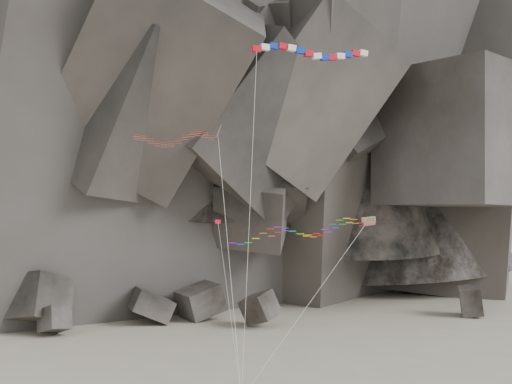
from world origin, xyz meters
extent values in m
cube|color=#47423F|center=(37.61, 31.61, 1.97)|extent=(5.09, 5.18, 4.62)
cube|color=#47423F|center=(-1.72, 37.63, 1.95)|extent=(7.59, 7.20, 5.29)
cube|color=#47423F|center=(-21.13, 30.16, 1.47)|extent=(4.54, 5.17, 4.19)
cube|color=#47423F|center=(-8.76, 35.70, 1.55)|extent=(6.74, 5.81, 5.09)
cube|color=#47423F|center=(-23.76, 34.12, 2.93)|extent=(9.62, 10.49, 8.32)
cube|color=#47423F|center=(-28.89, 39.10, 1.42)|extent=(3.66, 3.98, 3.43)
cube|color=#47423F|center=(5.46, 30.19, 1.76)|extent=(5.93, 5.50, 5.31)
cylinder|color=silver|center=(-3.64, 0.83, 12.51)|extent=(0.50, 9.88, 22.21)
cube|color=red|center=(-1.34, -0.05, 30.41)|extent=(0.82, 0.59, 0.51)
cube|color=white|center=(-0.55, 0.01, 30.62)|extent=(0.85, 0.60, 0.57)
cube|color=#0D2998|center=(0.24, 0.03, 30.76)|extent=(0.88, 0.60, 0.60)
cube|color=red|center=(1.04, 0.02, 30.78)|extent=(0.88, 0.60, 0.61)
cube|color=white|center=(1.83, 0.00, 30.67)|extent=(0.86, 0.60, 0.58)
cube|color=#0D2998|center=(2.62, 0.01, 30.47)|extent=(0.83, 0.59, 0.52)
cube|color=red|center=(3.41, 0.06, 30.25)|extent=(0.85, 0.59, 0.56)
cube|color=white|center=(4.20, 0.15, 30.09)|extent=(0.87, 0.60, 0.60)
cube|color=#0D2998|center=(4.99, 0.30, 30.04)|extent=(0.88, 0.60, 0.61)
cube|color=red|center=(5.79, 0.48, 30.13)|extent=(0.87, 0.60, 0.59)
cube|color=white|center=(6.58, 0.68, 30.31)|extent=(0.84, 0.59, 0.54)
cube|color=#0D2998|center=(7.37, 0.85, 30.53)|extent=(0.84, 0.59, 0.54)
cube|color=red|center=(8.16, 1.00, 30.71)|extent=(0.87, 0.60, 0.59)
cube|color=white|center=(8.95, 1.09, 30.79)|extent=(0.88, 0.60, 0.61)
cylinder|color=silver|center=(-2.37, -2.18, 15.91)|extent=(2.11, 3.88, 29.01)
cube|color=yellow|center=(9.23, 0.55, 15.41)|extent=(1.36, 0.51, 0.74)
cube|color=#0CB219|center=(9.23, 0.38, 15.14)|extent=(1.13, 0.37, 0.50)
cylinder|color=silver|center=(2.91, -1.77, 8.41)|extent=(12.67, 4.69, 14.02)
cube|color=red|center=(-4.48, 1.57, 15.34)|extent=(0.52, 0.22, 0.34)
cube|color=#0D2998|center=(-4.65, 1.58, 15.34)|extent=(0.20, 0.11, 0.35)
cylinder|color=silver|center=(-3.94, -1.27, 8.38)|extent=(1.09, 5.69, 13.93)
camera|label=1|loc=(-12.76, -54.54, 17.39)|focal=45.00mm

